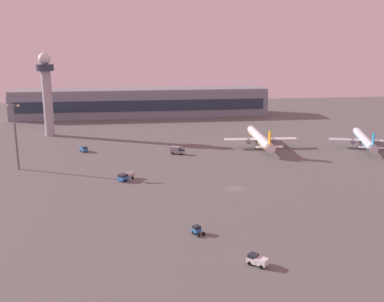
% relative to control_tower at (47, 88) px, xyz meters
% --- Properties ---
extents(ground_plane, '(416.00, 416.00, 0.00)m').
position_rel_control_tower_xyz_m(ground_plane, '(70.83, -88.55, -22.55)').
color(ground_plane, '#605E5B').
extents(terminal_building, '(149.52, 22.40, 16.40)m').
position_rel_control_tower_xyz_m(terminal_building, '(44.89, 51.11, -14.46)').
color(terminal_building, gray).
rests_on(terminal_building, ground).
extents(control_tower, '(8.00, 8.00, 39.07)m').
position_rel_control_tower_xyz_m(control_tower, '(0.00, 0.00, 0.00)').
color(control_tower, '#A8A8B2').
rests_on(control_tower, ground).
extents(airplane_taxiway_distant, '(28.76, 36.59, 9.60)m').
position_rel_control_tower_xyz_m(airplane_taxiway_distant, '(137.03, -43.64, -18.92)').
color(airplane_taxiway_distant, silver).
rests_on(airplane_taxiway_distant, ground).
extents(airplane_far_stand, '(31.16, 40.02, 10.26)m').
position_rel_control_tower_xyz_m(airplane_far_stand, '(93.47, -36.75, -18.67)').
color(airplane_far_stand, white).
rests_on(airplane_far_stand, ground).
extents(cargo_loader, '(3.69, 4.57, 2.25)m').
position_rel_control_tower_xyz_m(cargo_loader, '(19.40, -34.74, -21.37)').
color(cargo_loader, '#3372BF').
rests_on(cargo_loader, ground).
extents(maintenance_van, '(4.36, 4.26, 2.25)m').
position_rel_control_tower_xyz_m(maintenance_van, '(64.74, -136.72, -21.37)').
color(maintenance_van, white).
rests_on(maintenance_van, ground).
extents(fuel_truck, '(5.81, 6.06, 2.35)m').
position_rel_control_tower_xyz_m(fuel_truck, '(37.26, -75.60, -21.18)').
color(fuel_truck, '#3372BF').
rests_on(fuel_truck, ground).
extents(catering_truck, '(6.11, 4.52, 3.05)m').
position_rel_control_tower_xyz_m(catering_truck, '(57.20, -43.72, -20.97)').
color(catering_truck, gray).
rests_on(catering_truck, ground).
extents(pushback_tug, '(3.06, 3.56, 2.05)m').
position_rel_control_tower_xyz_m(pushback_tug, '(54.59, -120.07, -21.48)').
color(pushback_tug, '#3372BF').
rests_on(pushback_tug, ground).
extents(apron_light_central, '(4.80, 0.90, 23.37)m').
position_rel_control_tower_xyz_m(apron_light_central, '(-0.89, -57.98, -9.06)').
color(apron_light_central, slate).
rests_on(apron_light_central, ground).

